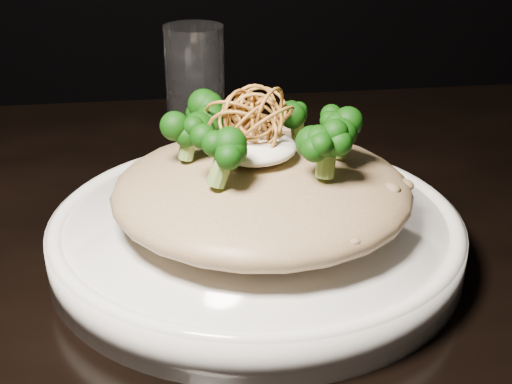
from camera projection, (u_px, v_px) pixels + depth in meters
table at (342, 323)px, 0.62m from camera, size 1.10×0.80×0.75m
plate at (256, 236)px, 0.56m from camera, size 0.32×0.32×0.03m
risotto at (262, 190)px, 0.54m from camera, size 0.23×0.23×0.05m
broccoli at (260, 130)px, 0.52m from camera, size 0.13×0.13×0.05m
cheese at (254, 147)px, 0.53m from camera, size 0.06×0.06×0.02m
shallots at (252, 111)px, 0.52m from camera, size 0.06×0.06×0.04m
drinking_glass at (195, 78)px, 0.81m from camera, size 0.07×0.07×0.12m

